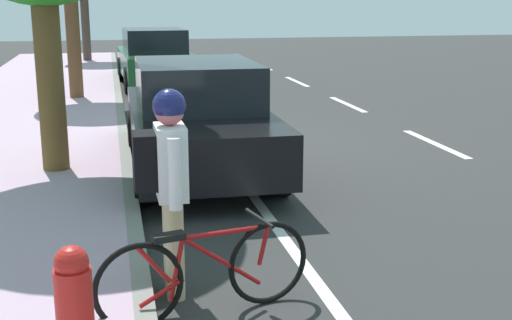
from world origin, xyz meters
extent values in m
plane|color=#2E2E2E|center=(0.00, 0.00, 0.00)|extent=(56.40, 56.40, 0.00)
cube|color=gray|center=(1.76, 0.00, 0.08)|extent=(0.16, 35.25, 0.16)
cube|color=white|center=(-3.27, -16.52, 0.00)|extent=(0.14, 2.20, 0.01)
cube|color=white|center=(-3.27, -12.32, 0.00)|extent=(0.14, 2.20, 0.01)
cube|color=white|center=(-3.27, -8.12, 0.00)|extent=(0.14, 2.20, 0.01)
cube|color=white|center=(-3.27, -3.92, 0.00)|extent=(0.14, 2.20, 0.01)
cube|color=white|center=(-3.27, 0.28, 0.00)|extent=(0.14, 2.20, 0.01)
cube|color=white|center=(0.29, 0.00, 0.00)|extent=(0.12, 35.25, 0.01)
cube|color=#1E512D|center=(0.71, -8.18, 0.60)|extent=(1.94, 4.47, 0.64)
cube|color=black|center=(0.71, -8.18, 1.22)|extent=(1.63, 2.16, 0.60)
cylinder|color=black|center=(1.46, -6.78, 0.33)|extent=(0.25, 0.67, 0.66)
cylinder|color=black|center=(-0.15, -6.85, 0.33)|extent=(0.25, 0.67, 0.66)
cylinder|color=black|center=(1.58, -9.51, 0.33)|extent=(0.25, 0.67, 0.66)
cylinder|color=black|center=(-0.04, -9.57, 0.33)|extent=(0.25, 0.67, 0.66)
cube|color=black|center=(0.78, 1.22, 0.60)|extent=(1.79, 4.41, 0.64)
cube|color=black|center=(0.78, 1.22, 1.22)|extent=(1.56, 2.11, 0.60)
cylinder|color=black|center=(1.60, 2.58, 0.33)|extent=(0.22, 0.66, 0.66)
cylinder|color=black|center=(-0.02, 2.59, 0.33)|extent=(0.22, 0.66, 0.66)
cylinder|color=black|center=(1.58, -0.15, 0.33)|extent=(0.22, 0.66, 0.66)
cylinder|color=black|center=(-0.04, -0.14, 0.33)|extent=(0.22, 0.66, 0.66)
torus|color=black|center=(0.78, 5.41, 0.34)|extent=(0.67, 0.20, 0.68)
torus|color=black|center=(1.79, 5.65, 0.34)|extent=(0.67, 0.20, 0.68)
cylinder|color=#A51414|center=(1.16, 5.50, 0.42)|extent=(0.64, 0.18, 0.50)
cylinder|color=#A51414|center=(1.51, 5.58, 0.42)|extent=(0.14, 0.07, 0.47)
cylinder|color=#A51414|center=(1.21, 5.51, 0.65)|extent=(0.72, 0.20, 0.05)
cylinder|color=#A51414|center=(1.63, 5.61, 0.26)|extent=(0.35, 0.12, 0.19)
cylinder|color=#A51414|center=(1.68, 5.62, 0.49)|extent=(0.26, 0.10, 0.33)
cylinder|color=#A51414|center=(0.82, 5.42, 0.50)|extent=(0.12, 0.06, 0.33)
cube|color=black|center=(1.56, 5.60, 0.68)|extent=(0.26, 0.15, 0.05)
cylinder|color=black|center=(0.86, 5.43, 0.72)|extent=(0.13, 0.45, 0.03)
cylinder|color=#C6B284|center=(1.49, 5.18, 0.41)|extent=(0.15, 0.15, 0.82)
cylinder|color=#C6B284|center=(1.49, 4.98, 0.41)|extent=(0.15, 0.15, 0.82)
cube|color=white|center=(1.49, 5.08, 1.11)|extent=(0.23, 0.38, 0.58)
cylinder|color=white|center=(1.48, 5.34, 1.08)|extent=(0.10, 0.10, 0.55)
cylinder|color=white|center=(1.49, 4.82, 1.08)|extent=(0.10, 0.10, 0.55)
sphere|color=#CF666B|center=(1.49, 5.08, 1.52)|extent=(0.23, 0.23, 0.23)
sphere|color=navy|center=(1.49, 5.08, 1.56)|extent=(0.26, 0.26, 0.26)
cube|color=black|center=(1.69, 5.08, 1.13)|extent=(0.18, 0.30, 0.44)
cylinder|color=#48382F|center=(2.67, -14.43, 1.49)|extent=(0.29, 0.29, 2.67)
cylinder|color=brown|center=(2.67, -5.28, 1.65)|extent=(0.30, 0.30, 2.98)
cylinder|color=brown|center=(2.67, 1.26, 1.59)|extent=(0.34, 0.34, 2.85)
sphere|color=red|center=(2.19, 6.47, 0.90)|extent=(0.20, 0.20, 0.20)
camera|label=1|loc=(1.92, 10.16, 2.37)|focal=46.84mm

